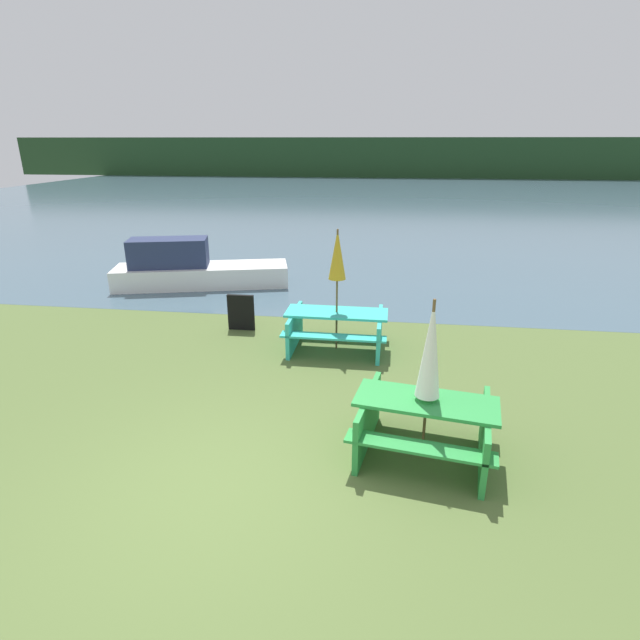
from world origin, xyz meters
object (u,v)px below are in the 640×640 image
(umbrella_gold, at_px, (337,256))
(boat, at_px, (193,269))
(umbrella_white, at_px, (431,350))
(signboard, at_px, (241,312))
(picnic_table_teal, at_px, (337,326))
(picnic_table_green, at_px, (425,422))

(umbrella_gold, distance_m, boat, 5.85)
(umbrella_white, distance_m, umbrella_gold, 3.55)
(signboard, bearing_deg, boat, 126.05)
(umbrella_gold, height_order, boat, umbrella_gold)
(picnic_table_teal, distance_m, umbrella_gold, 1.33)
(picnic_table_green, height_order, umbrella_gold, umbrella_gold)
(umbrella_gold, relative_size, boat, 0.48)
(umbrella_white, distance_m, signboard, 5.38)
(signboard, bearing_deg, umbrella_gold, -19.48)
(umbrella_gold, distance_m, signboard, 2.60)
(umbrella_white, xyz_separation_m, signboard, (-3.49, 3.96, -1.05))
(umbrella_gold, bearing_deg, boat, 138.58)
(picnic_table_green, distance_m, umbrella_gold, 3.77)
(boat, bearing_deg, signboard, -68.40)
(picnic_table_teal, height_order, boat, boat)
(picnic_table_green, relative_size, umbrella_white, 0.93)
(picnic_table_green, distance_m, picnic_table_teal, 3.53)
(umbrella_white, bearing_deg, umbrella_gold, 113.79)
(boat, height_order, signboard, boat)
(picnic_table_teal, relative_size, umbrella_white, 0.93)
(picnic_table_green, distance_m, signboard, 5.28)
(picnic_table_green, xyz_separation_m, umbrella_white, (0.00, 0.00, 0.96))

